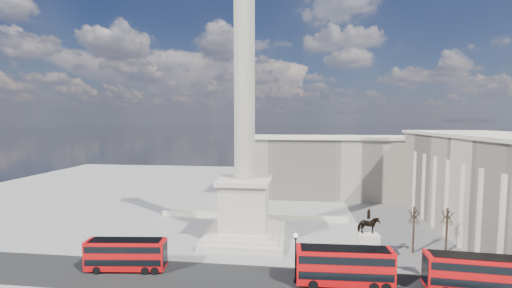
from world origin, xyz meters
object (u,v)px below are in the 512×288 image
Objects in this scene: pedestrian_standing at (440,272)px; equestrian_statue at (368,243)px; pedestrian_walking at (324,261)px; pedestrian_crossing at (378,259)px; red_bus_a at (127,254)px; red_bus_c at (477,274)px; victorian_lamp at (296,254)px; nelsons_column at (245,166)px; red_bus_b at (345,266)px.

equestrian_statue is at bearing -44.27° from pedestrian_standing.
pedestrian_walking is 0.95× the size of pedestrian_crossing.
red_bus_a is 27.90m from pedestrian_walking.
equestrian_statue reaches higher than red_bus_c.
victorian_lamp is 3.54× the size of pedestrian_standing.
red_bus_c is 13.44m from equestrian_statue.
red_bus_c is 18.40m from pedestrian_walking.
pedestrian_standing is 7.84m from pedestrian_crossing.
red_bus_c is at bearing -29.07° from pedestrian_walking.
victorian_lamp reaches higher than pedestrian_standing.
pedestrian_crossing is (20.80, -8.19, -12.04)m from nelsons_column.
red_bus_a is 45.20m from red_bus_c.
pedestrian_crossing is (11.95, 6.49, -2.99)m from victorian_lamp.
equestrian_statue is (-11.02, 7.69, 0.27)m from red_bus_c.
pedestrian_standing reaches higher than pedestrian_walking.
pedestrian_crossing is (-9.86, 6.47, -1.58)m from red_bus_c.
pedestrian_standing is 1.05× the size of pedestrian_crossing.
red_bus_b is 1.85× the size of victorian_lamp.
victorian_lamp reaches higher than pedestrian_walking.
nelsons_column is 25.39m from pedestrian_crossing.
red_bus_c is 6.65× the size of pedestrian_crossing.
nelsons_column is 26.90× the size of pedestrian_standing.
red_bus_a is 23.45m from victorian_lamp.
red_bus_b is at bearing -80.61° from pedestrian_walking.
equestrian_statue reaches higher than red_bus_b.
equestrian_statue is at bearing 148.69° from red_bus_c.
red_bus_a is 6.31× the size of pedestrian_crossing.
red_bus_c is (30.66, -14.65, -10.46)m from nelsons_column.
pedestrian_crossing is at bearing 3.51° from red_bus_a.
pedestrian_crossing is at bearing -21.49° from nelsons_column.
red_bus_c is 6.32× the size of pedestrian_standing.
victorian_lamp is 7.12m from pedestrian_walking.
red_bus_c reaches higher than pedestrian_crossing.
nelsons_column is 23.20m from equestrian_statue.
red_bus_b is 6.90× the size of pedestrian_crossing.
equestrian_statue is (34.18, 7.03, 0.41)m from red_bus_a.
red_bus_a is 0.91× the size of red_bus_b.
red_bus_a is at bearing -12.13° from pedestrian_standing.
red_bus_c is 1.48× the size of equestrian_statue.
pedestrian_crossing is (5.76, 6.37, -1.68)m from red_bus_b.
victorian_lamp is (8.85, -14.68, -9.05)m from nelsons_column.
equestrian_statue is 4.76× the size of pedestrian_walking.
pedestrian_walking is at bearing -22.15° from pedestrian_standing.
nelsons_column reaches higher than pedestrian_standing.
equestrian_statue is at bearing 9.27° from pedestrian_walking.
red_bus_c is 21.86m from victorian_lamp.
pedestrian_standing is at bearing 11.18° from red_bus_b.
pedestrian_standing is at bearing -28.78° from equestrian_statue.
red_bus_a is (-14.53, -14.00, -10.60)m from nelsons_column.
equestrian_statue is (10.80, 7.72, -1.13)m from victorian_lamp.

